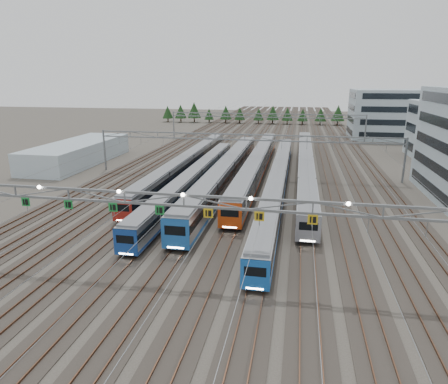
% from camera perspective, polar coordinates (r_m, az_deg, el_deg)
% --- Properties ---
extents(ground, '(400.00, 400.00, 0.00)m').
position_cam_1_polar(ground, '(38.30, -5.46, -11.71)').
color(ground, '#47423A').
rests_on(ground, ground).
extents(track_bed, '(54.00, 260.00, 5.42)m').
position_cam_1_polar(track_bed, '(133.86, 6.48, 8.89)').
color(track_bed, '#2D2823').
rests_on(track_bed, ground).
extents(train_a, '(2.66, 59.73, 3.46)m').
position_cam_1_polar(train_a, '(77.82, -5.24, 4.21)').
color(train_a, black).
rests_on(train_a, ground).
extents(train_b, '(2.55, 54.54, 3.31)m').
position_cam_1_polar(train_b, '(65.68, -4.22, 1.97)').
color(train_b, black).
rests_on(train_b, ground).
extents(train_c, '(3.05, 58.25, 3.98)m').
position_cam_1_polar(train_c, '(68.49, 0.29, 2.88)').
color(train_c, black).
rests_on(train_c, ground).
extents(train_d, '(2.91, 60.07, 3.80)m').
position_cam_1_polar(train_d, '(75.43, 4.73, 3.98)').
color(train_d, black).
rests_on(train_d, ground).
extents(train_e, '(2.55, 67.64, 3.31)m').
position_cam_1_polar(train_e, '(65.68, 7.73, 1.86)').
color(train_e, black).
rests_on(train_e, ground).
extents(train_f, '(2.73, 68.82, 3.56)m').
position_cam_1_polar(train_f, '(77.04, 11.57, 3.87)').
color(train_f, black).
rests_on(train_f, ground).
extents(gantry_near, '(56.36, 0.61, 8.08)m').
position_cam_1_polar(gantry_near, '(35.48, -5.89, -1.60)').
color(gantry_near, slate).
rests_on(gantry_near, ground).
extents(gantry_mid, '(56.36, 0.36, 8.00)m').
position_cam_1_polar(gantry_mid, '(74.04, 2.99, 7.12)').
color(gantry_mid, slate).
rests_on(gantry_mid, ground).
extents(gantry_far, '(56.36, 0.36, 8.00)m').
position_cam_1_polar(gantry_far, '(118.47, 5.98, 10.38)').
color(gantry_far, slate).
rests_on(gantry_far, ground).
extents(depot_bldg_mid, '(14.00, 16.00, 12.85)m').
position_cam_1_polar(depot_bldg_mid, '(103.67, 29.26, 7.69)').
color(depot_bldg_mid, '#A7BBC7').
rests_on(depot_bldg_mid, ground).
extents(depot_bldg_north, '(22.00, 18.00, 14.50)m').
position_cam_1_polar(depot_bldg_north, '(132.69, 22.46, 10.25)').
color(depot_bldg_north, '#A7BBC7').
rests_on(depot_bldg_north, ground).
extents(west_shed, '(10.00, 30.00, 4.49)m').
position_cam_1_polar(west_shed, '(92.14, -20.12, 5.31)').
color(west_shed, '#A7BBC7').
rests_on(west_shed, ground).
extents(treeline, '(87.50, 5.60, 7.02)m').
position_cam_1_polar(treeline, '(163.29, 5.88, 11.14)').
color(treeline, '#332114').
rests_on(treeline, ground).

